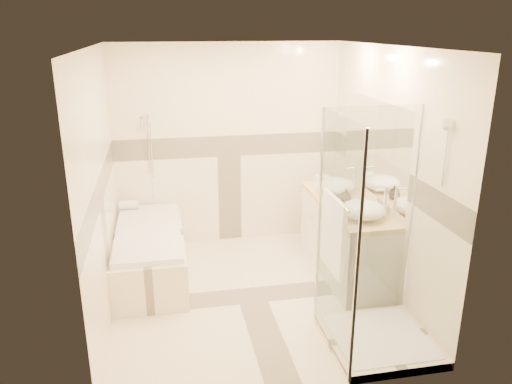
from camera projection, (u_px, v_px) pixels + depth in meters
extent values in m
cube|color=#F2E2C0|center=(251.00, 296.00, 5.21)|extent=(2.80, 3.00, 0.01)
cube|color=white|center=(250.00, 46.00, 4.41)|extent=(2.80, 3.00, 0.01)
cube|color=#F7E7C5|center=(229.00, 146.00, 6.21)|extent=(2.80, 0.01, 2.50)
cube|color=#F7E7C5|center=(291.00, 245.00, 3.41)|extent=(2.80, 0.01, 2.50)
cube|color=#F7E7C5|center=(100.00, 190.00, 4.56)|extent=(0.01, 3.00, 2.50)
cube|color=#F7E7C5|center=(387.00, 173.00, 5.07)|extent=(0.01, 3.00, 2.50)
cube|color=white|center=(374.00, 147.00, 5.28)|extent=(0.01, 1.60, 1.00)
cylinder|color=silver|center=(149.00, 142.00, 5.97)|extent=(0.02, 0.02, 0.70)
cube|color=#F7E7C5|center=(150.00, 255.00, 5.55)|extent=(0.75, 1.70, 0.50)
cube|color=white|center=(148.00, 232.00, 5.46)|extent=(0.69, 1.60, 0.06)
ellipsoid|color=white|center=(149.00, 236.00, 5.47)|extent=(0.56, 1.40, 0.16)
cube|color=white|center=(345.00, 240.00, 5.56)|extent=(0.55, 1.60, 0.80)
cylinder|color=silver|center=(333.00, 245.00, 5.09)|extent=(0.01, 0.24, 0.01)
cylinder|color=silver|center=(310.00, 217.00, 5.84)|extent=(0.01, 0.24, 0.01)
cube|color=#EAC27C|center=(347.00, 204.00, 5.43)|extent=(0.57, 1.62, 0.05)
cube|color=#F7E7C5|center=(379.00, 341.00, 4.39)|extent=(0.90, 0.90, 0.08)
cube|color=white|center=(379.00, 336.00, 4.38)|extent=(0.80, 0.80, 0.01)
cube|color=white|center=(337.00, 241.00, 3.99)|extent=(0.01, 0.90, 2.00)
cube|color=white|center=(367.00, 217.00, 4.49)|extent=(0.90, 0.01, 2.00)
cylinder|color=silver|center=(357.00, 266.00, 3.57)|extent=(0.03, 0.03, 2.00)
cylinder|color=silver|center=(319.00, 220.00, 4.41)|extent=(0.03, 0.03, 2.00)
cylinder|color=silver|center=(413.00, 213.00, 4.57)|extent=(0.03, 0.03, 2.00)
cylinder|color=silver|center=(448.00, 124.00, 3.86)|extent=(0.03, 0.10, 0.10)
cylinder|color=silver|center=(335.00, 198.00, 3.87)|extent=(0.02, 0.60, 0.02)
cube|color=white|center=(333.00, 234.00, 3.97)|extent=(0.04, 0.48, 0.62)
ellipsoid|color=white|center=(335.00, 185.00, 5.71)|extent=(0.43, 0.43, 0.17)
ellipsoid|color=white|center=(363.00, 210.00, 4.95)|extent=(0.44, 0.44, 0.18)
cylinder|color=silver|center=(354.00, 179.00, 5.73)|extent=(0.03, 0.03, 0.30)
cylinder|color=silver|center=(351.00, 168.00, 5.68)|extent=(0.11, 0.03, 0.03)
cylinder|color=silver|center=(385.00, 202.00, 4.97)|extent=(0.03, 0.03, 0.30)
cylinder|color=silver|center=(381.00, 190.00, 4.92)|extent=(0.11, 0.03, 0.03)
imported|color=black|center=(345.00, 195.00, 5.41)|extent=(0.08, 0.08, 0.15)
imported|color=black|center=(346.00, 196.00, 5.39)|extent=(0.13, 0.13, 0.15)
cube|color=white|center=(325.00, 180.00, 6.08)|extent=(0.20, 0.28, 0.08)
cylinder|color=white|center=(129.00, 205.00, 6.04)|extent=(0.24, 0.11, 0.11)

